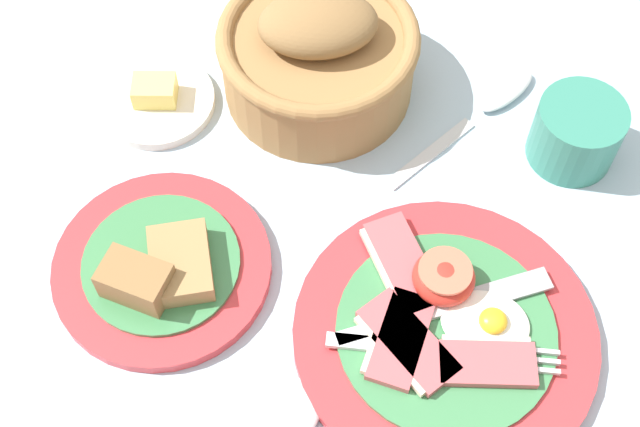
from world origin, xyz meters
The scene contains 7 objects.
ground_plane centered at (0.00, 0.00, 0.00)m, with size 3.00×3.00×0.00m, color #A3BCD1.
breakfast_plate centered at (0.07, -0.02, 0.01)m, with size 0.25×0.25×0.04m.
bread_plate centered at (-0.17, -0.02, 0.01)m, with size 0.19×0.19×0.05m.
sugar_cup centered at (0.16, 0.18, 0.03)m, with size 0.08×0.08×0.06m.
bread_basket centered at (-0.08, 0.21, 0.05)m, with size 0.19×0.19×0.11m.
butter_dish centered at (-0.23, 0.15, 0.01)m, with size 0.11×0.11×0.03m.
teaspoon_by_saucer centered at (0.08, 0.21, 0.01)m, with size 0.13×0.17×0.01m.
Camera 1 is at (0.03, -0.33, 0.68)m, focal length 50.00 mm.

